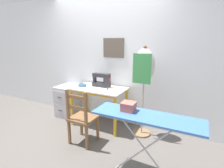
# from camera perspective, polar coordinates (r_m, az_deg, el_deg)

# --- Properties ---
(ground_plane) EXTENTS (14.00, 14.00, 0.00)m
(ground_plane) POSITION_cam_1_polar(r_m,az_deg,el_deg) (3.41, -6.75, -14.95)
(ground_plane) COLOR #5B5651
(wall_back) EXTENTS (10.00, 0.07, 2.55)m
(wall_back) POSITION_cam_1_polar(r_m,az_deg,el_deg) (3.56, -1.45, 8.05)
(wall_back) COLOR silver
(wall_back) RESTS_ON ground_plane
(sewing_table) EXTENTS (1.03, 0.59, 0.76)m
(sewing_table) POSITION_cam_1_polar(r_m,az_deg,el_deg) (3.37, -4.43, -3.00)
(sewing_table) COLOR silver
(sewing_table) RESTS_ON ground_plane
(sewing_machine) EXTENTS (0.36, 0.15, 0.29)m
(sewing_machine) POSITION_cam_1_polar(r_m,az_deg,el_deg) (3.41, -3.23, 1.16)
(sewing_machine) COLOR #28282D
(sewing_machine) RESTS_ON sewing_table
(fabric_bowl) EXTENTS (0.16, 0.16, 0.05)m
(fabric_bowl) POSITION_cam_1_polar(r_m,az_deg,el_deg) (3.50, -9.71, -0.38)
(fabric_bowl) COLOR teal
(fabric_bowl) RESTS_ON sewing_table
(scissors) EXTENTS (0.10, 0.10, 0.01)m
(scissors) POSITION_cam_1_polar(r_m,az_deg,el_deg) (3.10, 0.69, -2.54)
(scissors) COLOR silver
(scissors) RESTS_ON sewing_table
(thread_spool_near_machine) EXTENTS (0.03, 0.03, 0.04)m
(thread_spool_near_machine) POSITION_cam_1_polar(r_m,az_deg,el_deg) (3.22, -1.47, -1.55)
(thread_spool_near_machine) COLOR purple
(thread_spool_near_machine) RESTS_ON sewing_table
(thread_spool_mid_table) EXTENTS (0.03, 0.03, 0.04)m
(thread_spool_mid_table) POSITION_cam_1_polar(r_m,az_deg,el_deg) (3.30, 0.02, -1.21)
(thread_spool_mid_table) COLOR yellow
(thread_spool_mid_table) RESTS_ON sewing_table
(wooden_chair) EXTENTS (0.40, 0.38, 0.93)m
(wooden_chair) POSITION_cam_1_polar(r_m,az_deg,el_deg) (2.90, -9.74, -10.98)
(wooden_chair) COLOR brown
(wooden_chair) RESTS_ON ground_plane
(filing_cabinet) EXTENTS (0.40, 0.51, 0.68)m
(filing_cabinet) POSITION_cam_1_polar(r_m,az_deg,el_deg) (4.06, -14.23, -5.21)
(filing_cabinet) COLOR #B7B7BC
(filing_cabinet) RESTS_ON ground_plane
(dress_form) EXTENTS (0.35, 0.32, 1.57)m
(dress_form) POSITION_cam_1_polar(r_m,az_deg,el_deg) (2.95, 10.43, 4.39)
(dress_form) COLOR #846647
(dress_form) RESTS_ON ground_plane
(ironing_board) EXTENTS (1.24, 0.38, 0.84)m
(ironing_board) POSITION_cam_1_polar(r_m,az_deg,el_deg) (2.05, 11.10, -11.13)
(ironing_board) COLOR #3D6BAD
(ironing_board) RESTS_ON ground_plane
(storage_box) EXTENTS (0.16, 0.16, 0.11)m
(storage_box) POSITION_cam_1_polar(r_m,az_deg,el_deg) (2.11, 5.38, -7.33)
(storage_box) COLOR #AD564C
(storage_box) RESTS_ON ironing_board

